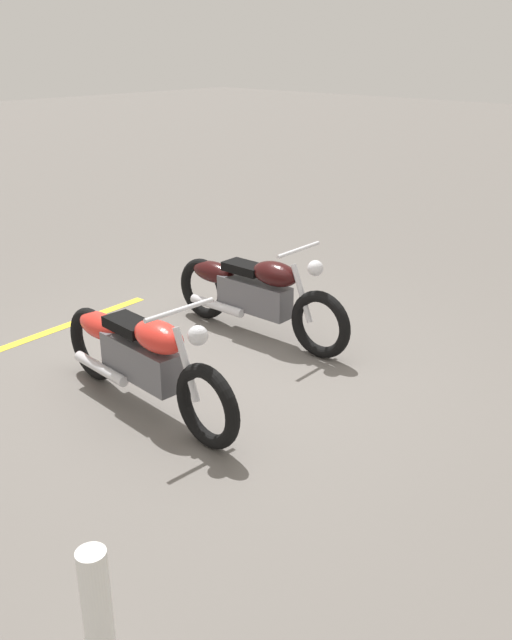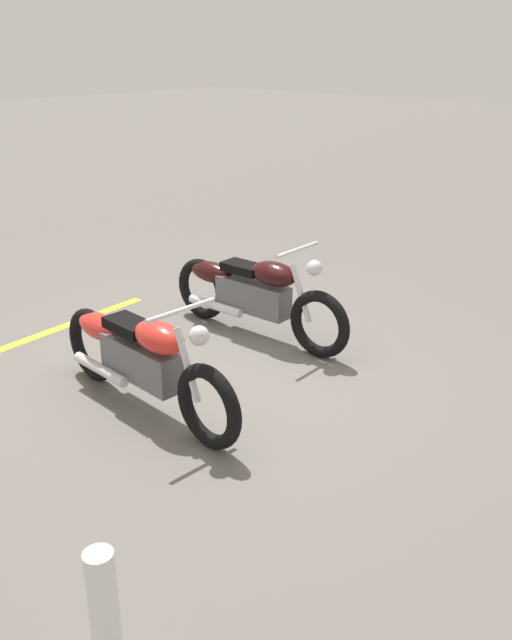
# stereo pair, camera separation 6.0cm
# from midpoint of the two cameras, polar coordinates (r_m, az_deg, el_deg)

# --- Properties ---
(ground_plane) EXTENTS (60.00, 60.00, 0.00)m
(ground_plane) POSITION_cam_midpoint_polar(r_m,az_deg,el_deg) (6.40, -3.54, -4.07)
(ground_plane) COLOR #66605B
(motorcycle_bright_foreground) EXTENTS (2.23, 0.62, 1.04)m
(motorcycle_bright_foreground) POSITION_cam_midpoint_polar(r_m,az_deg,el_deg) (5.63, -9.40, -2.98)
(motorcycle_bright_foreground) COLOR black
(motorcycle_bright_foreground) RESTS_ON ground
(motorcycle_dark_foreground) EXTENTS (2.23, 0.62, 1.04)m
(motorcycle_dark_foreground) POSITION_cam_midpoint_polar(r_m,az_deg,el_deg) (6.95, 0.04, 2.31)
(motorcycle_dark_foreground) COLOR black
(motorcycle_dark_foreground) RESTS_ON ground
(bollard_post) EXTENTS (0.14, 0.14, 0.76)m
(bollard_post) POSITION_cam_midpoint_polar(r_m,az_deg,el_deg) (3.49, -12.51, -23.11)
(bollard_post) COLOR white
(bollard_post) RESTS_ON ground
(parking_stripe_near) EXTENTS (0.32, 3.20, 0.01)m
(parking_stripe_near) POSITION_cam_midpoint_polar(r_m,az_deg,el_deg) (7.33, -18.67, -1.69)
(parking_stripe_near) COLOR yellow
(parking_stripe_near) RESTS_ON ground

